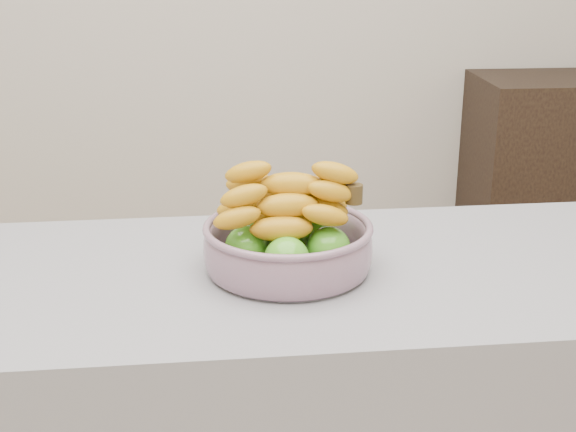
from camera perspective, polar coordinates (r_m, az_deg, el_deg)
cabinet at (r=3.27m, az=17.34°, el=1.19°), size 0.54×0.44×0.95m
fruit_bowl at (r=1.38m, az=-0.02°, el=-1.72°), size 0.29×0.29×0.18m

